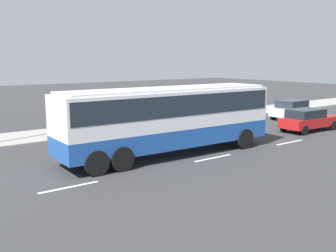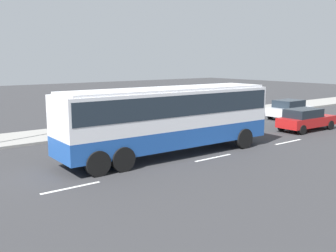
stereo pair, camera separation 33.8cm
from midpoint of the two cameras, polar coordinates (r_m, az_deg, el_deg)
The scene contains 8 objects.
ground_plane at distance 20.85m, azimuth 2.35°, elevation -3.70°, with size 120.00×120.00×0.00m, color #333335.
sidewalk_curb at distance 27.60m, azimuth -8.49°, elevation -0.32°, with size 80.00×4.00×0.15m, color gray.
lane_centreline at distance 15.84m, azimuth -11.08°, elevation -8.23°, with size 28.01×0.16×0.01m.
coach_bus at distance 19.66m, azimuth 0.62°, elevation 1.80°, with size 11.65×2.99×3.43m.
car_silver_hatch at distance 33.45m, azimuth 18.02°, elevation 2.35°, with size 4.14×2.01×1.56m.
car_red_compact at distance 28.26m, azimuth 20.06°, elevation 0.92°, with size 4.52×1.96×1.52m.
pedestrian_near_curb at distance 30.12m, azimuth 4.11°, elevation 2.72°, with size 0.32×0.32×1.78m.
pedestrian_at_crossing at distance 28.84m, azimuth -5.54°, elevation 2.05°, with size 0.32×0.32×1.51m.
Camera 1 is at (-12.66, -15.84, 4.84)m, focal length 41.80 mm.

